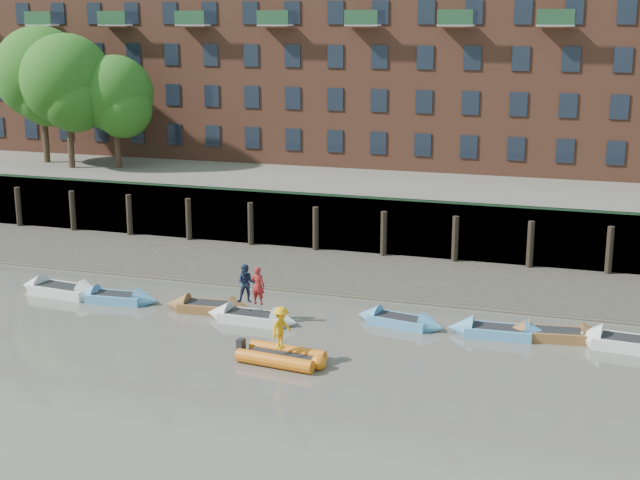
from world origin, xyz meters
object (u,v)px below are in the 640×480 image
at_px(rowboat_0, 62,290).
at_px(rowboat_3, 251,317).
at_px(rib_tender, 284,357).
at_px(person_rower_b, 246,284).
at_px(rowboat_2, 209,307).
at_px(rowboat_4, 400,321).
at_px(person_rib_crew, 281,328).
at_px(rowboat_6, 555,335).
at_px(person_rower_a, 258,286).
at_px(rowboat_5, 499,332).
at_px(rowboat_7, 632,344).
at_px(rowboat_1, 116,298).

distance_m(rowboat_0, rowboat_3, 10.21).
xyz_separation_m(rib_tender, person_rower_b, (-3.33, 4.22, 1.43)).
bearing_deg(rowboat_2, rowboat_0, 173.92).
bearing_deg(rowboat_4, person_rib_crew, -110.36).
distance_m(rowboat_6, person_rib_crew, 11.55).
bearing_deg(person_rib_crew, rowboat_4, -14.66).
bearing_deg(rowboat_2, person_rower_a, -19.86).
bearing_deg(rib_tender, rowboat_6, 37.83).
bearing_deg(rowboat_0, rowboat_3, 0.85).
distance_m(rowboat_3, rowboat_5, 10.63).
xyz_separation_m(rowboat_7, person_rib_crew, (-12.90, -5.64, 1.16)).
height_order(rowboat_2, person_rib_crew, person_rib_crew).
bearing_deg(rowboat_4, rowboat_7, 10.75).
relative_size(rowboat_1, rowboat_3, 0.98).
bearing_deg(rowboat_0, person_rib_crew, -14.82).
bearing_deg(rowboat_5, person_rower_a, -174.60).
bearing_deg(rowboat_7, rowboat_5, -174.05).
height_order(rib_tender, person_rower_a, person_rower_a).
bearing_deg(rowboat_1, person_rower_b, -8.92).
distance_m(rowboat_0, rib_tender, 14.12).
bearing_deg(person_rib_crew, person_rower_a, 48.67).
relative_size(rowboat_3, rib_tender, 1.21).
xyz_separation_m(rowboat_3, rowboat_7, (15.81, 1.61, 0.02)).
xyz_separation_m(rowboat_0, rowboat_3, (10.18, -0.85, -0.03)).
bearing_deg(rowboat_3, rowboat_2, 163.44).
xyz_separation_m(rowboat_3, rowboat_5, (10.53, 1.51, 0.00)).
bearing_deg(rowboat_7, rib_tender, -151.05).
xyz_separation_m(rowboat_4, person_rib_crew, (-3.37, -5.62, 1.20)).
xyz_separation_m(rowboat_5, rowboat_6, (2.26, 0.34, -0.00)).
bearing_deg(rowboat_5, person_rib_crew, -146.42).
relative_size(rowboat_2, rowboat_3, 1.00).
bearing_deg(rowboat_7, rowboat_3, -169.28).
distance_m(person_rower_a, person_rib_crew, 4.90).
height_order(rowboat_4, person_rower_b, person_rower_b).
bearing_deg(rowboat_7, rowboat_0, -173.43).
bearing_deg(person_rower_a, rowboat_7, -171.74).
xyz_separation_m(rowboat_4, person_rower_a, (-5.99, -1.49, 1.47)).
bearing_deg(rowboat_3, person_rower_a, 19.82).
distance_m(rowboat_4, person_rower_b, 6.88).
distance_m(rowboat_5, person_rower_a, 10.43).
height_order(rowboat_2, rib_tender, rowboat_2).
bearing_deg(rowboat_3, rib_tender, -51.63).
distance_m(rowboat_6, person_rower_a, 12.69).
relative_size(rowboat_4, rowboat_5, 0.97).
bearing_deg(rowboat_1, rowboat_5, -1.57).
height_order(rowboat_6, rib_tender, rowboat_6).
xyz_separation_m(rowboat_2, rowboat_6, (15.16, 1.08, 0.00)).
relative_size(person_rower_b, person_rib_crew, 1.02).
bearing_deg(person_rower_a, rowboat_6, -169.29).
xyz_separation_m(rowboat_3, person_rower_a, (0.30, 0.10, 1.45)).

